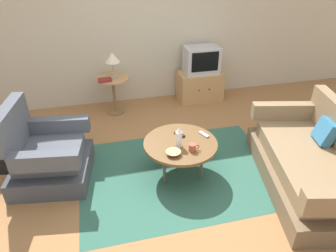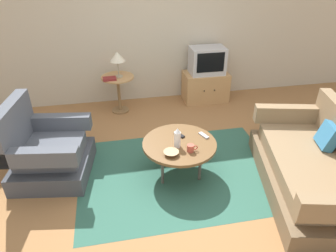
# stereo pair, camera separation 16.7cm
# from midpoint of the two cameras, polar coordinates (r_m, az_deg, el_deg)

# --- Properties ---
(ground_plane) EXTENTS (16.00, 16.00, 0.00)m
(ground_plane) POSITION_cam_midpoint_polar(r_m,az_deg,el_deg) (3.90, 0.56, -8.65)
(ground_plane) COLOR olive
(back_wall) EXTENTS (9.00, 0.12, 2.70)m
(back_wall) POSITION_cam_midpoint_polar(r_m,az_deg,el_deg) (5.39, -5.80, 18.56)
(back_wall) COLOR #BCB29E
(back_wall) RESTS_ON ground
(area_rug) EXTENTS (2.45, 1.79, 0.00)m
(area_rug) POSITION_cam_midpoint_polar(r_m,az_deg,el_deg) (3.90, 0.94, -8.65)
(area_rug) COLOR #2D5B4C
(area_rug) RESTS_ON ground
(armchair) EXTENTS (0.99, 1.01, 0.95)m
(armchair) POSITION_cam_midpoint_polar(r_m,az_deg,el_deg) (3.96, -23.01, -5.19)
(armchair) COLOR #3E424B
(armchair) RESTS_ON ground
(couch) EXTENTS (1.32, 2.00, 0.88)m
(couch) POSITION_cam_midpoint_polar(r_m,az_deg,el_deg) (3.90, 24.25, -6.49)
(couch) COLOR brown
(couch) RESTS_ON ground
(coffee_table) EXTENTS (0.88, 0.88, 0.46)m
(coffee_table) POSITION_cam_midpoint_polar(r_m,az_deg,el_deg) (3.64, 0.99, -3.47)
(coffee_table) COLOR brown
(coffee_table) RESTS_ON ground
(side_table) EXTENTS (0.53, 0.53, 0.63)m
(side_table) POSITION_cam_midpoint_polar(r_m,az_deg,el_deg) (5.15, -11.02, 7.04)
(side_table) COLOR tan
(side_table) RESTS_ON ground
(tv_stand) EXTENTS (0.78, 0.49, 0.52)m
(tv_stand) POSITION_cam_midpoint_polar(r_m,az_deg,el_deg) (5.63, 5.03, 7.45)
(tv_stand) COLOR tan
(tv_stand) RESTS_ON ground
(television) EXTENTS (0.59, 0.40, 0.46)m
(television) POSITION_cam_midpoint_polar(r_m,az_deg,el_deg) (5.44, 5.31, 12.12)
(television) COLOR #B7B7BC
(television) RESTS_ON tv_stand
(table_lamp) EXTENTS (0.24, 0.24, 0.41)m
(table_lamp) POSITION_cam_midpoint_polar(r_m,az_deg,el_deg) (4.95, -11.29, 12.25)
(table_lamp) COLOR #9E937A
(table_lamp) RESTS_ON side_table
(vase) EXTENTS (0.08, 0.08, 0.25)m
(vase) POSITION_cam_midpoint_polar(r_m,az_deg,el_deg) (3.49, 0.64, -2.18)
(vase) COLOR white
(vase) RESTS_ON coffee_table
(mug) EXTENTS (0.12, 0.08, 0.09)m
(mug) POSITION_cam_midpoint_polar(r_m,az_deg,el_deg) (3.47, 3.20, -4.01)
(mug) COLOR #B74C3D
(mug) RESTS_ON coffee_table
(bowl) EXTENTS (0.17, 0.17, 0.04)m
(bowl) POSITION_cam_midpoint_polar(r_m,az_deg,el_deg) (3.41, -0.40, -5.04)
(bowl) COLOR tan
(bowl) RESTS_ON coffee_table
(tv_remote_dark) EXTENTS (0.12, 0.15, 0.02)m
(tv_remote_dark) POSITION_cam_midpoint_polar(r_m,az_deg,el_deg) (3.75, 0.88, -1.60)
(tv_remote_dark) COLOR black
(tv_remote_dark) RESTS_ON coffee_table
(tv_remote_silver) EXTENTS (0.10, 0.16, 0.02)m
(tv_remote_silver) POSITION_cam_midpoint_polar(r_m,az_deg,el_deg) (3.77, 5.40, -1.58)
(tv_remote_silver) COLOR #B2B2B7
(tv_remote_silver) RESTS_ON coffee_table
(book) EXTENTS (0.21, 0.16, 0.03)m
(book) POSITION_cam_midpoint_polar(r_m,az_deg,el_deg) (4.96, -12.62, 8.33)
(book) COLOR maroon
(book) RESTS_ON side_table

